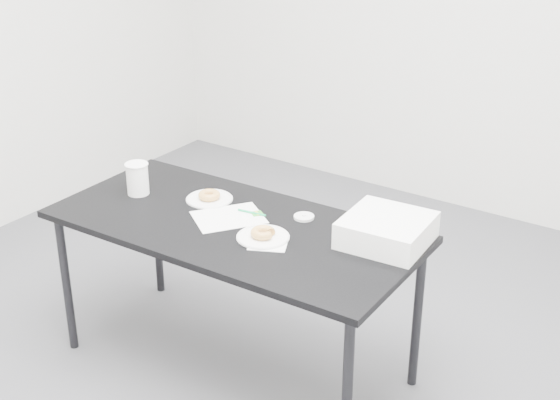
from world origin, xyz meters
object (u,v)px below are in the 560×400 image
Objects in this scene: scorecard at (229,217)px; plate_far at (209,199)px; bakery_box at (387,230)px; pen at (252,213)px; donut_near at (263,233)px; coffee_cup at (137,179)px; donut_far at (209,195)px; plate_near at (263,237)px; table at (234,235)px.

scorecard is 0.20m from plate_far.
bakery_box is (0.63, 0.17, 0.05)m from scorecard.
donut_near is at bearing -50.50° from pen.
coffee_cup is (-0.47, -0.03, 0.07)m from scorecard.
donut_near reaches higher than pen.
plate_far is (-0.24, 0.01, -0.00)m from pen.
coffee_cup is (-0.30, -0.12, 0.05)m from donut_far.
plate_near is (0.22, -0.07, 0.00)m from scorecard.
pen reaches higher than plate_far.
plate_far is at bearing -178.71° from bakery_box.
scorecard is at bearing -28.09° from donut_far.
plate_near is 0.48m from bakery_box.
bakery_box reaches higher than scorecard.
pen is 0.22m from plate_near.
plate_near reaches higher than table.
table is 11.90× the size of pen.
plate_far is 0.33m from coffee_cup.
plate_far is at bearing 157.55° from donut_near.
bakery_box is (0.41, 0.24, 0.05)m from plate_near.
plate_far reaches higher than table.
bakery_box reaches higher than plate_near.
donut_far is 0.66× the size of coffee_cup.
table is 0.63m from bakery_box.
table is at bearing -102.80° from pen.
plate_far is at bearing 22.83° from coffee_cup.
donut_far reaches higher than plate_near.
pen reaches higher than plate_near.
donut_far reaches higher than pen.
plate_near is 0.43m from donut_far.
plate_far is 1.41× the size of coffee_cup.
plate_far is at bearing 157.55° from plate_near.
donut_far is (-0.40, 0.17, -0.00)m from donut_near.
plate_far is 0.65× the size of bakery_box.
plate_near is 1.45× the size of coffee_cup.
coffee_cup reaches higher than pen.
plate_near is at bearing -153.66° from bakery_box.
scorecard is 0.48m from coffee_cup.
bakery_box is at bearing 10.14° from coffee_cup.
scorecard is at bearing 162.39° from donut_near.
pen reaches higher than table.
table is 7.56× the size of plate_far.
table is at bearing -165.03° from bakery_box.
coffee_cup reaches higher than plate_far.
bakery_box reaches higher than table.
coffee_cup reaches higher than scorecard.
scorecard is at bearing -169.03° from bakery_box.
donut_near is 0.43m from plate_far.
plate_far is at bearing 169.01° from pen.
coffee_cup is (-0.70, 0.04, 0.05)m from donut_near.
donut_near is at bearing -22.45° from plate_far.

